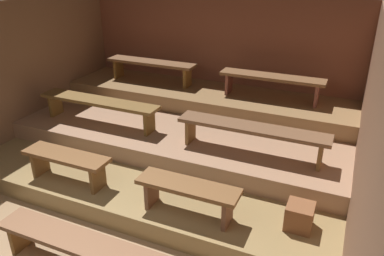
{
  "coord_description": "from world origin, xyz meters",
  "views": [
    {
      "loc": [
        2.33,
        -1.59,
        2.99
      ],
      "look_at": [
        0.24,
        3.17,
        0.59
      ],
      "focal_mm": 35.57,
      "sensor_mm": 36.0,
      "label": 1
    }
  ],
  "objects_px": {
    "bench_middle_left": "(99,104)",
    "bench_upper_left": "(151,65)",
    "bench_upper_right": "(272,80)",
    "bench_floor_center": "(80,245)",
    "bench_lower_right": "(188,191)",
    "bench_lower_left": "(66,160)",
    "bench_middle_right": "(252,131)",
    "wooden_crate_lower": "(299,216)"
  },
  "relations": [
    {
      "from": "bench_middle_left",
      "to": "bench_upper_right",
      "type": "relative_size",
      "value": 1.19
    },
    {
      "from": "bench_floor_center",
      "to": "bench_upper_left",
      "type": "distance_m",
      "value": 3.99
    },
    {
      "from": "bench_lower_left",
      "to": "bench_lower_right",
      "type": "xyz_separation_m",
      "value": [
        1.71,
        0.0,
        0.0
      ]
    },
    {
      "from": "bench_lower_right",
      "to": "bench_middle_right",
      "type": "xyz_separation_m",
      "value": [
        0.37,
        1.24,
        0.28
      ]
    },
    {
      "from": "bench_upper_right",
      "to": "bench_floor_center",
      "type": "bearing_deg",
      "value": -105.21
    },
    {
      "from": "bench_upper_left",
      "to": "bench_floor_center",
      "type": "bearing_deg",
      "value": -71.58
    },
    {
      "from": "bench_lower_right",
      "to": "bench_middle_right",
      "type": "height_order",
      "value": "bench_middle_right"
    },
    {
      "from": "bench_lower_right",
      "to": "bench_upper_right",
      "type": "relative_size",
      "value": 0.69
    },
    {
      "from": "bench_middle_left",
      "to": "bench_upper_left",
      "type": "distance_m",
      "value": 1.52
    },
    {
      "from": "bench_middle_left",
      "to": "bench_upper_left",
      "type": "bearing_deg",
      "value": 86.0
    },
    {
      "from": "bench_lower_left",
      "to": "bench_middle_right",
      "type": "height_order",
      "value": "bench_middle_right"
    },
    {
      "from": "bench_floor_center",
      "to": "wooden_crate_lower",
      "type": "distance_m",
      "value": 2.31
    },
    {
      "from": "bench_lower_right",
      "to": "bench_lower_left",
      "type": "bearing_deg",
      "value": 180.0
    },
    {
      "from": "bench_lower_right",
      "to": "bench_middle_right",
      "type": "distance_m",
      "value": 1.32
    },
    {
      "from": "bench_upper_right",
      "to": "wooden_crate_lower",
      "type": "xyz_separation_m",
      "value": [
        0.93,
        -2.46,
        -0.7
      ]
    },
    {
      "from": "bench_floor_center",
      "to": "wooden_crate_lower",
      "type": "bearing_deg",
      "value": 32.93
    },
    {
      "from": "bench_lower_left",
      "to": "wooden_crate_lower",
      "type": "relative_size",
      "value": 4.13
    },
    {
      "from": "bench_floor_center",
      "to": "bench_upper_left",
      "type": "height_order",
      "value": "bench_upper_left"
    },
    {
      "from": "bench_lower_left",
      "to": "bench_middle_right",
      "type": "xyz_separation_m",
      "value": [
        2.08,
        1.24,
        0.28
      ]
    },
    {
      "from": "bench_floor_center",
      "to": "bench_upper_right",
      "type": "xyz_separation_m",
      "value": [
        1.01,
        3.71,
        0.78
      ]
    },
    {
      "from": "bench_middle_right",
      "to": "wooden_crate_lower",
      "type": "xyz_separation_m",
      "value": [
        0.83,
        -0.96,
        -0.45
      ]
    },
    {
      "from": "bench_middle_left",
      "to": "bench_middle_right",
      "type": "xyz_separation_m",
      "value": [
        2.46,
        0.0,
        0.0
      ]
    },
    {
      "from": "bench_lower_left",
      "to": "bench_upper_left",
      "type": "relative_size",
      "value": 0.69
    },
    {
      "from": "bench_middle_right",
      "to": "wooden_crate_lower",
      "type": "bearing_deg",
      "value": -49.36
    },
    {
      "from": "bench_floor_center",
      "to": "bench_upper_right",
      "type": "bearing_deg",
      "value": 74.79
    },
    {
      "from": "bench_upper_left",
      "to": "bench_lower_left",
      "type": "bearing_deg",
      "value": -84.41
    },
    {
      "from": "bench_floor_center",
      "to": "bench_middle_right",
      "type": "relative_size",
      "value": 0.94
    },
    {
      "from": "bench_lower_left",
      "to": "bench_floor_center",
      "type": "bearing_deg",
      "value": -45.39
    },
    {
      "from": "bench_floor_center",
      "to": "bench_middle_left",
      "type": "bearing_deg",
      "value": 121.14
    },
    {
      "from": "bench_lower_right",
      "to": "wooden_crate_lower",
      "type": "distance_m",
      "value": 1.24
    },
    {
      "from": "bench_floor_center",
      "to": "bench_lower_left",
      "type": "bearing_deg",
      "value": 134.61
    },
    {
      "from": "bench_upper_left",
      "to": "wooden_crate_lower",
      "type": "distance_m",
      "value": 4.08
    },
    {
      "from": "bench_upper_left",
      "to": "bench_upper_right",
      "type": "height_order",
      "value": "same"
    },
    {
      "from": "bench_lower_right",
      "to": "bench_upper_right",
      "type": "bearing_deg",
      "value": 84.41
    },
    {
      "from": "bench_lower_left",
      "to": "bench_lower_right",
      "type": "relative_size",
      "value": 1.0
    },
    {
      "from": "bench_middle_left",
      "to": "bench_upper_right",
      "type": "distance_m",
      "value": 2.8
    },
    {
      "from": "bench_middle_right",
      "to": "bench_upper_left",
      "type": "relative_size",
      "value": 1.19
    },
    {
      "from": "bench_floor_center",
      "to": "bench_middle_left",
      "type": "xyz_separation_m",
      "value": [
        -1.34,
        2.22,
        0.52
      ]
    },
    {
      "from": "bench_floor_center",
      "to": "wooden_crate_lower",
      "type": "xyz_separation_m",
      "value": [
        1.94,
        1.26,
        0.07
      ]
    },
    {
      "from": "bench_middle_right",
      "to": "bench_upper_left",
      "type": "bearing_deg",
      "value": 147.57
    },
    {
      "from": "bench_middle_left",
      "to": "wooden_crate_lower",
      "type": "bearing_deg",
      "value": -16.35
    },
    {
      "from": "bench_lower_left",
      "to": "bench_upper_left",
      "type": "xyz_separation_m",
      "value": [
        -0.27,
        2.73,
        0.54
      ]
    }
  ]
}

